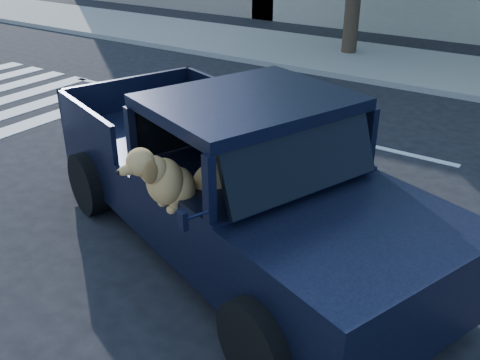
{
  "coord_description": "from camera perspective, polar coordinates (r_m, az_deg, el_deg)",
  "views": [
    {
      "loc": [
        2.33,
        -5.49,
        3.83
      ],
      "look_at": [
        -0.64,
        -1.13,
        1.2
      ],
      "focal_mm": 40.0,
      "sensor_mm": 36.0,
      "label": 1
    }
  ],
  "objects": [
    {
      "name": "ground",
      "position": [
        7.08,
        9.48,
        -6.67
      ],
      "size": [
        120.0,
        120.0,
        0.0
      ],
      "primitive_type": "plane",
      "color": "black",
      "rests_on": "ground"
    },
    {
      "name": "crosswalk",
      "position": [
        14.06,
        -23.94,
        8.39
      ],
      "size": [
        5.5,
        4.0,
        0.01
      ],
      "primitive_type": null,
      "color": "silver",
      "rests_on": "ground"
    },
    {
      "name": "pickup_truck",
      "position": [
        6.65,
        -1.2,
        -1.64
      ],
      "size": [
        6.19,
        4.05,
        2.07
      ],
      "rotation": [
        0.0,
        0.0,
        -0.35
      ],
      "color": "black",
      "rests_on": "ground"
    }
  ]
}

